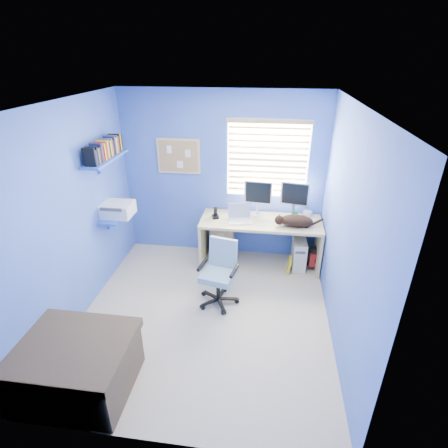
# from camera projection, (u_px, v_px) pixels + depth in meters

# --- Properties ---
(floor) EXTENTS (3.00, 3.20, 0.00)m
(floor) POSITION_uv_depth(u_px,v_px,m) (205.00, 315.00, 4.33)
(floor) COLOR #BBAC98
(floor) RESTS_ON ground
(ceiling) EXTENTS (3.00, 3.20, 0.00)m
(ceiling) POSITION_uv_depth(u_px,v_px,m) (198.00, 104.00, 3.22)
(ceiling) COLOR white
(ceiling) RESTS_ON wall_back
(wall_back) EXTENTS (3.00, 0.01, 2.50)m
(wall_back) POSITION_uv_depth(u_px,v_px,m) (223.00, 177.00, 5.19)
(wall_back) COLOR #405ABC
(wall_back) RESTS_ON ground
(wall_front) EXTENTS (3.00, 0.01, 2.50)m
(wall_front) POSITION_uv_depth(u_px,v_px,m) (157.00, 330.00, 2.35)
(wall_front) COLOR #405ABC
(wall_front) RESTS_ON ground
(wall_left) EXTENTS (0.01, 3.20, 2.50)m
(wall_left) POSITION_uv_depth(u_px,v_px,m) (72.00, 217.00, 3.95)
(wall_left) COLOR #405ABC
(wall_left) RESTS_ON ground
(wall_right) EXTENTS (0.01, 3.20, 2.50)m
(wall_right) POSITION_uv_depth(u_px,v_px,m) (345.00, 234.00, 3.59)
(wall_right) COLOR #405ABC
(wall_right) RESTS_ON ground
(desk) EXTENTS (1.74, 0.65, 0.74)m
(desk) POSITION_uv_depth(u_px,v_px,m) (260.00, 243.00, 5.21)
(desk) COLOR tan
(desk) RESTS_ON floor
(laptop) EXTENTS (0.37, 0.32, 0.22)m
(laptop) POSITION_uv_depth(u_px,v_px,m) (240.00, 215.00, 4.96)
(laptop) COLOR silver
(laptop) RESTS_ON desk
(monitor_left) EXTENTS (0.41, 0.16, 0.54)m
(monitor_left) POSITION_uv_depth(u_px,v_px,m) (258.00, 198.00, 5.08)
(monitor_left) COLOR silver
(monitor_left) RESTS_ON desk
(monitor_right) EXTENTS (0.41, 0.18, 0.54)m
(monitor_right) POSITION_uv_depth(u_px,v_px,m) (294.00, 200.00, 5.03)
(monitor_right) COLOR silver
(monitor_right) RESTS_ON desk
(phone) EXTENTS (0.12, 0.13, 0.17)m
(phone) POSITION_uv_depth(u_px,v_px,m) (215.00, 213.00, 5.08)
(phone) COLOR black
(phone) RESTS_ON desk
(mug) EXTENTS (0.10, 0.09, 0.10)m
(mug) POSITION_uv_depth(u_px,v_px,m) (294.00, 216.00, 5.06)
(mug) COLOR #207748
(mug) RESTS_ON desk
(cd_spindle) EXTENTS (0.13, 0.13, 0.07)m
(cd_spindle) POSITION_uv_depth(u_px,v_px,m) (307.00, 214.00, 5.16)
(cd_spindle) COLOR silver
(cd_spindle) RESTS_ON desk
(cat) EXTENTS (0.49, 0.30, 0.16)m
(cat) POSITION_uv_depth(u_px,v_px,m) (296.00, 221.00, 4.84)
(cat) COLOR black
(cat) RESTS_ON desk
(tower_pc) EXTENTS (0.20, 0.45, 0.45)m
(tower_pc) POSITION_uv_depth(u_px,v_px,m) (299.00, 253.00, 5.23)
(tower_pc) COLOR beige
(tower_pc) RESTS_ON floor
(drawer_boxes) EXTENTS (0.35, 0.28, 0.54)m
(drawer_boxes) POSITION_uv_depth(u_px,v_px,m) (223.00, 242.00, 5.43)
(drawer_boxes) COLOR tan
(drawer_boxes) RESTS_ON floor
(yellow_book) EXTENTS (0.03, 0.17, 0.24)m
(yellow_book) POSITION_uv_depth(u_px,v_px,m) (289.00, 265.00, 5.12)
(yellow_book) COLOR yellow
(yellow_book) RESTS_ON floor
(backpack) EXTENTS (0.34, 0.28, 0.36)m
(backpack) POSITION_uv_depth(u_px,v_px,m) (314.00, 257.00, 5.20)
(backpack) COLOR black
(backpack) RESTS_ON floor
(bed_corner) EXTENTS (1.15, 0.82, 0.55)m
(bed_corner) POSITION_uv_depth(u_px,v_px,m) (69.00, 366.00, 3.29)
(bed_corner) COLOR brown
(bed_corner) RESTS_ON floor
(office_chair) EXTENTS (0.57, 0.57, 0.84)m
(office_chair) POSITION_uv_depth(u_px,v_px,m) (219.00, 280.00, 4.45)
(office_chair) COLOR black
(office_chair) RESTS_ON floor
(window_blinds) EXTENTS (1.15, 0.05, 1.10)m
(window_blinds) POSITION_uv_depth(u_px,v_px,m) (267.00, 160.00, 4.95)
(window_blinds) COLOR white
(window_blinds) RESTS_ON ground
(corkboard) EXTENTS (0.64, 0.02, 0.52)m
(corkboard) POSITION_uv_depth(u_px,v_px,m) (179.00, 156.00, 5.12)
(corkboard) COLOR tan
(corkboard) RESTS_ON ground
(wall_shelves) EXTENTS (0.42, 0.90, 1.05)m
(wall_shelves) POSITION_uv_depth(u_px,v_px,m) (110.00, 180.00, 4.52)
(wall_shelves) COLOR blue
(wall_shelves) RESTS_ON ground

